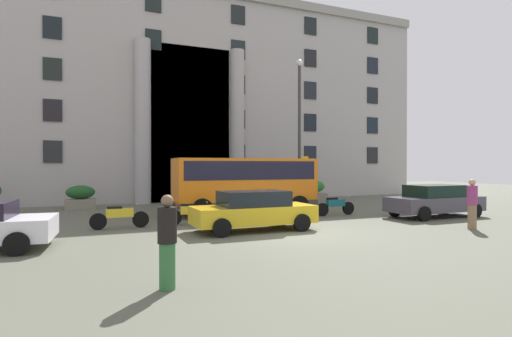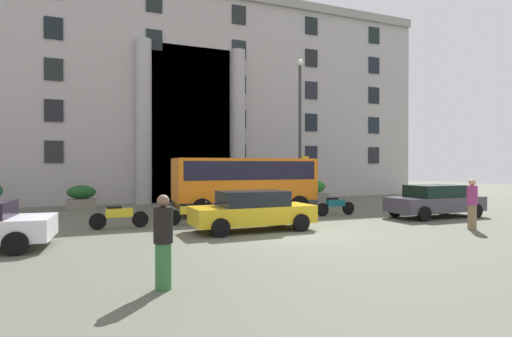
{
  "view_description": "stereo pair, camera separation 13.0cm",
  "coord_description": "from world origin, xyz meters",
  "px_view_note": "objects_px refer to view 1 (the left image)",
  "views": [
    {
      "loc": [
        -6.62,
        -12.36,
        2.33
      ],
      "look_at": [
        0.74,
        5.06,
        2.17
      ],
      "focal_mm": 28.34,
      "sensor_mm": 36.0,
      "label": 1
    },
    {
      "loc": [
        -6.5,
        -12.41,
        2.33
      ],
      "look_at": [
        0.74,
        5.06,
        2.17
      ],
      "focal_mm": 28.34,
      "sensor_mm": 36.0,
      "label": 2
    }
  ],
  "objects_px": {
    "bus_stop_sign": "(305,176)",
    "hedge_planter_east": "(81,198)",
    "hedge_planter_entrance_right": "(311,191)",
    "hedge_planter_far_east": "(245,193)",
    "white_taxi_kerbside": "(435,201)",
    "motorcycle_far_end": "(335,206)",
    "motorcycle_near_kerb": "(191,213)",
    "scooter_by_planter": "(119,216)",
    "pedestrian_man_red_shirt": "(167,242)",
    "hedge_planter_entrance_left": "(189,195)",
    "parked_hatchback_near": "(254,210)",
    "pedestrian_child_trailing": "(472,204)",
    "orange_minibus": "(245,181)",
    "lamppost_plaza_centre": "(299,121)"
  },
  "relations": [
    {
      "from": "bus_stop_sign",
      "to": "hedge_planter_east",
      "type": "distance_m",
      "value": 12.12
    },
    {
      "from": "bus_stop_sign",
      "to": "hedge_planter_east",
      "type": "height_order",
      "value": "bus_stop_sign"
    },
    {
      "from": "hedge_planter_entrance_right",
      "to": "hedge_planter_far_east",
      "type": "distance_m",
      "value": 4.63
    },
    {
      "from": "hedge_planter_east",
      "to": "hedge_planter_far_east",
      "type": "distance_m",
      "value": 9.22
    },
    {
      "from": "white_taxi_kerbside",
      "to": "motorcycle_far_end",
      "type": "distance_m",
      "value": 4.42
    },
    {
      "from": "hedge_planter_east",
      "to": "white_taxi_kerbside",
      "type": "xyz_separation_m",
      "value": [
        14.69,
        -9.6,
        0.13
      ]
    },
    {
      "from": "hedge_planter_entrance_right",
      "to": "white_taxi_kerbside",
      "type": "height_order",
      "value": "white_taxi_kerbside"
    },
    {
      "from": "hedge_planter_far_east",
      "to": "white_taxi_kerbside",
      "type": "bearing_deg",
      "value": -59.63
    },
    {
      "from": "motorcycle_far_end",
      "to": "motorcycle_near_kerb",
      "type": "xyz_separation_m",
      "value": [
        -6.85,
        -0.32,
        -0.0
      ]
    },
    {
      "from": "bus_stop_sign",
      "to": "scooter_by_planter",
      "type": "bearing_deg",
      "value": -157.39
    },
    {
      "from": "pedestrian_man_red_shirt",
      "to": "motorcycle_near_kerb",
      "type": "bearing_deg",
      "value": 52.93
    },
    {
      "from": "hedge_planter_entrance_left",
      "to": "parked_hatchback_near",
      "type": "bearing_deg",
      "value": -89.35
    },
    {
      "from": "bus_stop_sign",
      "to": "pedestrian_child_trailing",
      "type": "bearing_deg",
      "value": -80.33
    },
    {
      "from": "scooter_by_planter",
      "to": "pedestrian_man_red_shirt",
      "type": "xyz_separation_m",
      "value": [
        0.3,
        -7.97,
        0.44
      ]
    },
    {
      "from": "parked_hatchback_near",
      "to": "white_taxi_kerbside",
      "type": "bearing_deg",
      "value": 1.47
    },
    {
      "from": "hedge_planter_entrance_left",
      "to": "motorcycle_near_kerb",
      "type": "bearing_deg",
      "value": -102.68
    },
    {
      "from": "hedge_planter_far_east",
      "to": "white_taxi_kerbside",
      "type": "relative_size",
      "value": 0.33
    },
    {
      "from": "white_taxi_kerbside",
      "to": "motorcycle_near_kerb",
      "type": "xyz_separation_m",
      "value": [
        -10.65,
        1.9,
        -0.28
      ]
    },
    {
      "from": "orange_minibus",
      "to": "hedge_planter_far_east",
      "type": "xyz_separation_m",
      "value": [
        2.0,
        5.01,
        -0.97
      ]
    },
    {
      "from": "hedge_planter_entrance_left",
      "to": "orange_minibus",
      "type": "bearing_deg",
      "value": -71.89
    },
    {
      "from": "hedge_planter_east",
      "to": "pedestrian_man_red_shirt",
      "type": "distance_m",
      "value": 15.66
    },
    {
      "from": "lamppost_plaza_centre",
      "to": "pedestrian_child_trailing",
      "type": "bearing_deg",
      "value": -82.29
    },
    {
      "from": "parked_hatchback_near",
      "to": "scooter_by_planter",
      "type": "relative_size",
      "value": 2.09
    },
    {
      "from": "hedge_planter_far_east",
      "to": "motorcycle_near_kerb",
      "type": "height_order",
      "value": "hedge_planter_far_east"
    },
    {
      "from": "white_taxi_kerbside",
      "to": "motorcycle_far_end",
      "type": "height_order",
      "value": "white_taxi_kerbside"
    },
    {
      "from": "parked_hatchback_near",
      "to": "scooter_by_planter",
      "type": "height_order",
      "value": "parked_hatchback_near"
    },
    {
      "from": "motorcycle_far_end",
      "to": "bus_stop_sign",
      "type": "bearing_deg",
      "value": 78.9
    },
    {
      "from": "hedge_planter_entrance_left",
      "to": "pedestrian_man_red_shirt",
      "type": "xyz_separation_m",
      "value": [
        -3.99,
        -15.08,
        0.28
      ]
    },
    {
      "from": "scooter_by_planter",
      "to": "white_taxi_kerbside",
      "type": "bearing_deg",
      "value": -8.75
    },
    {
      "from": "hedge_planter_entrance_right",
      "to": "parked_hatchback_near",
      "type": "height_order",
      "value": "parked_hatchback_near"
    },
    {
      "from": "hedge_planter_east",
      "to": "white_taxi_kerbside",
      "type": "distance_m",
      "value": 17.55
    },
    {
      "from": "motorcycle_near_kerb",
      "to": "pedestrian_child_trailing",
      "type": "distance_m",
      "value": 10.45
    },
    {
      "from": "bus_stop_sign",
      "to": "hedge_planter_entrance_left",
      "type": "xyz_separation_m",
      "value": [
        -5.94,
        2.85,
        -1.12
      ]
    },
    {
      "from": "hedge_planter_entrance_left",
      "to": "hedge_planter_far_east",
      "type": "xyz_separation_m",
      "value": [
        3.56,
        0.22,
        0.0
      ]
    },
    {
      "from": "hedge_planter_east",
      "to": "motorcycle_near_kerb",
      "type": "bearing_deg",
      "value": -62.35
    },
    {
      "from": "hedge_planter_entrance_left",
      "to": "pedestrian_man_red_shirt",
      "type": "relative_size",
      "value": 0.95
    },
    {
      "from": "pedestrian_child_trailing",
      "to": "hedge_planter_east",
      "type": "bearing_deg",
      "value": 171.6
    },
    {
      "from": "hedge_planter_far_east",
      "to": "hedge_planter_east",
      "type": "bearing_deg",
      "value": 178.35
    },
    {
      "from": "hedge_planter_entrance_left",
      "to": "hedge_planter_east",
      "type": "distance_m",
      "value": 5.68
    },
    {
      "from": "lamppost_plaza_centre",
      "to": "parked_hatchback_near",
      "type": "bearing_deg",
      "value": -128.7
    },
    {
      "from": "parked_hatchback_near",
      "to": "hedge_planter_east",
      "type": "bearing_deg",
      "value": 119.79
    },
    {
      "from": "orange_minibus",
      "to": "pedestrian_man_red_shirt",
      "type": "height_order",
      "value": "orange_minibus"
    },
    {
      "from": "hedge_planter_far_east",
      "to": "pedestrian_child_trailing",
      "type": "distance_m",
      "value": 13.07
    },
    {
      "from": "hedge_planter_entrance_right",
      "to": "white_taxi_kerbside",
      "type": "relative_size",
      "value": 0.46
    },
    {
      "from": "motorcycle_near_kerb",
      "to": "hedge_planter_far_east",
      "type": "bearing_deg",
      "value": 67.01
    },
    {
      "from": "orange_minibus",
      "to": "hedge_planter_east",
      "type": "distance_m",
      "value": 9.0
    },
    {
      "from": "orange_minibus",
      "to": "hedge_planter_entrance_right",
      "type": "height_order",
      "value": "orange_minibus"
    },
    {
      "from": "motorcycle_far_end",
      "to": "white_taxi_kerbside",
      "type": "bearing_deg",
      "value": -31.35
    },
    {
      "from": "orange_minibus",
      "to": "parked_hatchback_near",
      "type": "distance_m",
      "value": 4.92
    },
    {
      "from": "bus_stop_sign",
      "to": "hedge_planter_entrance_right",
      "type": "distance_m",
      "value": 3.96
    }
  ]
}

